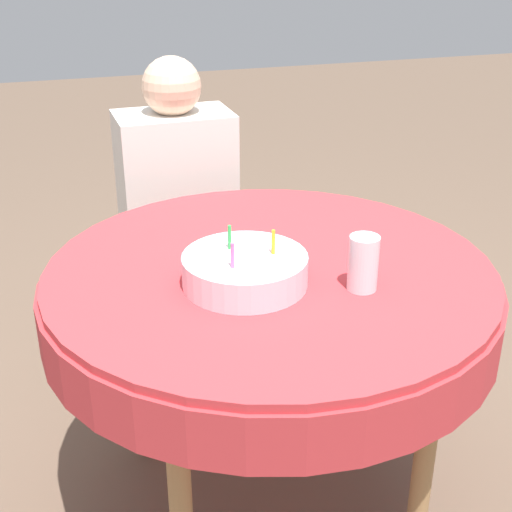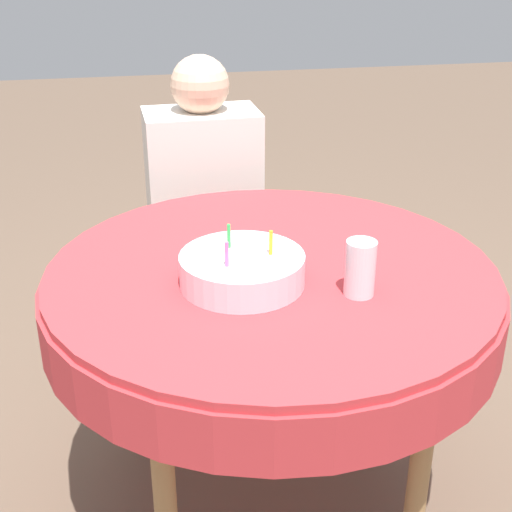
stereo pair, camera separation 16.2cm
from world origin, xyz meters
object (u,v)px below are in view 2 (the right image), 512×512
Objects in this scene: person at (204,188)px; drinking_glass at (360,268)px; birthday_cake at (242,269)px; chair at (202,227)px.

drinking_glass is (0.22, -0.94, 0.14)m from person.
drinking_glass is at bearing -78.41° from person.
person is 3.84× the size of birthday_cake.
birthday_cake is at bearing 158.53° from drinking_glass.
chair is 3.10× the size of birthday_cake.
person reaches higher than birthday_cake.
birthday_cake is (-0.02, -0.85, 0.11)m from person.
chair is at bearing 102.42° from drinking_glass.
chair reaches higher than birthday_cake.
drinking_glass is (0.23, -1.03, 0.32)m from chair.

